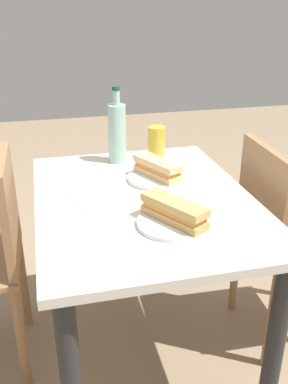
{
  "coord_description": "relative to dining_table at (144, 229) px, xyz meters",
  "views": [
    {
      "loc": [
        1.34,
        -0.33,
        1.38
      ],
      "look_at": [
        0.0,
        0.0,
        0.76
      ],
      "focal_mm": 40.13,
      "sensor_mm": 36.0,
      "label": 1
    }
  ],
  "objects": [
    {
      "name": "ground_plane",
      "position": [
        0.0,
        0.0,
        -0.61
      ],
      "size": [
        8.0,
        8.0,
        0.0
      ],
      "primitive_type": "plane",
      "color": "#8C755B"
    },
    {
      "name": "dining_table",
      "position": [
        0.0,
        0.0,
        0.0
      ],
      "size": [
        0.99,
        0.76,
        0.74
      ],
      "color": "beige",
      "rests_on": "ground"
    },
    {
      "name": "chair_far",
      "position": [
        -0.0,
        0.58,
        -0.1
      ],
      "size": [
        0.42,
        0.42,
        0.88
      ],
      "color": "#936B47",
      "rests_on": "ground"
    },
    {
      "name": "plate_near",
      "position": [
        0.22,
        0.04,
        0.14
      ],
      "size": [
        0.23,
        0.23,
        0.01
      ],
      "primitive_type": "cylinder",
      "color": "white",
      "rests_on": "dining_table"
    },
    {
      "name": "baguette_sandwich_near",
      "position": [
        0.22,
        0.04,
        0.18
      ],
      "size": [
        0.23,
        0.18,
        0.07
      ],
      "color": "tan",
      "rests_on": "plate_near"
    },
    {
      "name": "knife_near",
      "position": [
        0.18,
        0.08,
        0.15
      ],
      "size": [
        0.17,
        0.07,
        0.01
      ],
      "color": "silver",
      "rests_on": "plate_near"
    },
    {
      "name": "plate_far",
      "position": [
        -0.14,
        0.09,
        0.14
      ],
      "size": [
        0.23,
        0.23,
        0.01
      ],
      "primitive_type": "cylinder",
      "color": "white",
      "rests_on": "dining_table"
    },
    {
      "name": "baguette_sandwich_far",
      "position": [
        -0.14,
        0.09,
        0.18
      ],
      "size": [
        0.22,
        0.16,
        0.07
      ],
      "color": "#DBB77A",
      "rests_on": "plate_far"
    },
    {
      "name": "knife_far",
      "position": [
        -0.17,
        0.13,
        0.15
      ],
      "size": [
        0.18,
        0.06,
        0.01
      ],
      "color": "silver",
      "rests_on": "plate_far"
    },
    {
      "name": "water_bottle",
      "position": [
        -0.38,
        -0.02,
        0.26
      ],
      "size": [
        0.08,
        0.08,
        0.32
      ],
      "color": "#99C6B7",
      "rests_on": "dining_table"
    },
    {
      "name": "beer_glass",
      "position": [
        -0.38,
        0.15,
        0.2
      ],
      "size": [
        0.07,
        0.07,
        0.14
      ],
      "primitive_type": "cylinder",
      "color": "gold",
      "rests_on": "dining_table"
    },
    {
      "name": "paper_napkin",
      "position": [
        -0.02,
        -0.17,
        0.13
      ],
      "size": [
        0.18,
        0.18,
        0.0
      ],
      "primitive_type": "cube",
      "rotation": [
        0.0,
        0.0,
        0.31
      ],
      "color": "white",
      "rests_on": "dining_table"
    }
  ]
}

